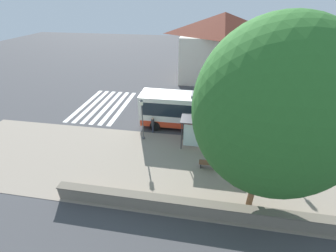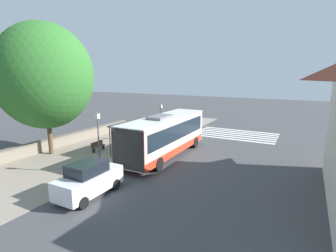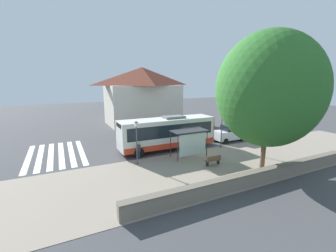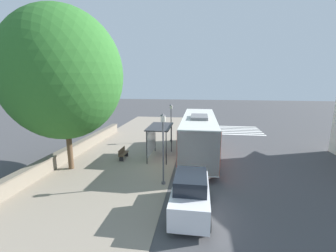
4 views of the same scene
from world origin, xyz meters
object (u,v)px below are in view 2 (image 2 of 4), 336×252
at_px(pedestrian, 169,134).
at_px(street_lamp_far, 161,119).
at_px(parked_car_behind_bus, 89,179).
at_px(shade_tree, 44,76).
at_px(bus_shelter, 127,129).
at_px(bus, 165,135).
at_px(street_lamp_near, 99,137).
at_px(bench, 98,146).

bearing_deg(pedestrian, street_lamp_far, 154.41).
bearing_deg(parked_car_behind_bus, shade_tree, 153.58).
relative_size(pedestrian, street_lamp_far, 0.42).
xyz_separation_m(bus_shelter, parked_car_behind_bus, (2.96, -7.58, -1.24)).
distance_m(bus, parked_car_behind_bus, 8.42).
height_order(pedestrian, shade_tree, shade_tree).
distance_m(street_lamp_near, shade_tree, 8.17).
bearing_deg(bench, bus_shelter, 15.27).
height_order(pedestrian, street_lamp_far, street_lamp_far).
bearing_deg(pedestrian, bus, -66.77).
xyz_separation_m(pedestrian, street_lamp_far, (-1.24, 0.59, 1.38)).
relative_size(bus_shelter, parked_car_behind_bus, 0.87).
bearing_deg(parked_car_behind_bus, bus, 87.81).
bearing_deg(bench, parked_car_behind_bus, -50.24).
bearing_deg(bus_shelter, bus, 13.46).
distance_m(bus, bench, 6.35).
height_order(street_lamp_near, shade_tree, shade_tree).
distance_m(bus_shelter, parked_car_behind_bus, 8.23).
xyz_separation_m(bus, street_lamp_near, (-2.07, -5.56, 0.74)).
bearing_deg(bus, parked_car_behind_bus, -92.19).
xyz_separation_m(pedestrian, bench, (-4.40, -5.29, -0.47)).
bearing_deg(street_lamp_near, shade_tree, 167.67).
bearing_deg(bench, bus, 14.29).
height_order(pedestrian, parked_car_behind_bus, parked_car_behind_bus).
height_order(bus_shelter, shade_tree, shade_tree).
xyz_separation_m(shade_tree, parked_car_behind_bus, (8.70, -4.32, -5.65)).
bearing_deg(bus_shelter, street_lamp_far, 85.27).
bearing_deg(street_lamp_far, pedestrian, -25.59).
relative_size(street_lamp_near, parked_car_behind_bus, 1.09).
bearing_deg(street_lamp_far, shade_tree, -126.28).
bearing_deg(street_lamp_far, bus_shelter, -94.73).
distance_m(bus_shelter, street_lamp_far, 5.15).
height_order(bench, parked_car_behind_bus, parked_car_behind_bus).
xyz_separation_m(bus_shelter, bench, (-2.73, -0.75, -1.73)).
bearing_deg(bench, street_lamp_near, -45.70).
xyz_separation_m(street_lamp_far, shade_tree, (-6.16, -8.40, 4.29)).
distance_m(street_lamp_near, street_lamp_far, 9.95).
xyz_separation_m(bus_shelter, pedestrian, (1.66, 4.54, -1.25)).
relative_size(street_lamp_near, street_lamp_far, 1.12).
height_order(bus_shelter, street_lamp_far, street_lamp_far).
distance_m(bench, street_lamp_near, 6.02).
bearing_deg(bench, shade_tree, -140.10).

